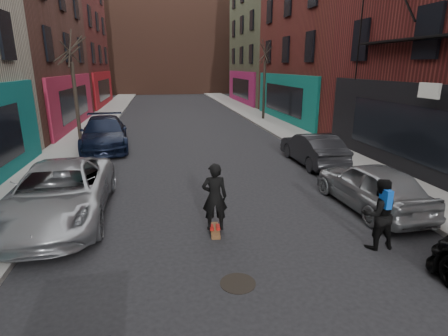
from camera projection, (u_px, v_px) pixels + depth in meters
name	position (u px, v px, depth m)	size (l,w,h in m)	color
sidewalk_left	(108.00, 113.00, 30.85)	(2.50, 84.00, 0.13)	gray
sidewalk_right	(245.00, 110.00, 33.04)	(2.50, 84.00, 0.13)	gray
building_far	(167.00, 46.00, 54.52)	(40.00, 10.00, 14.00)	#47281E
tree_left_far	(74.00, 80.00, 18.60)	(2.00, 2.00, 6.50)	black
tree_right_far	(265.00, 73.00, 26.39)	(2.00, 2.00, 6.80)	black
parked_left_far	(59.00, 192.00, 9.54)	(2.51, 5.45, 1.52)	#92949A
parked_left_end	(104.00, 133.00, 17.77)	(2.22, 5.46, 1.58)	black
parked_right_far	(371.00, 186.00, 10.25)	(1.67, 4.15, 1.41)	gray
parked_right_end	(313.00, 149.00, 14.98)	(1.43, 4.10, 1.35)	black
skateboard	(215.00, 230.00, 8.90)	(0.22, 0.80, 0.10)	brown
skateboarder	(215.00, 197.00, 8.64)	(0.63, 0.41, 1.73)	black
pedestrian	(378.00, 214.00, 7.96)	(0.82, 0.65, 1.68)	black
manhole	(238.00, 283.00, 6.82)	(0.70, 0.70, 0.01)	black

